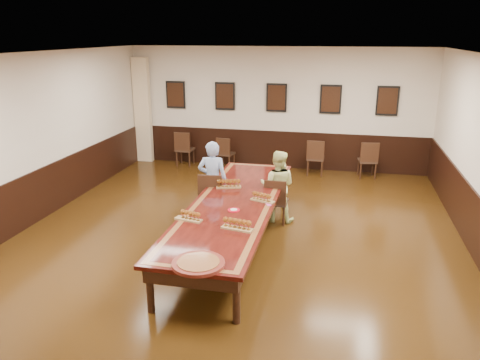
% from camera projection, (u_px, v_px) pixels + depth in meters
% --- Properties ---
extents(floor, '(8.00, 10.00, 0.02)m').
position_uv_depth(floor, '(234.00, 243.00, 8.25)').
color(floor, black).
rests_on(floor, ground).
extents(ceiling, '(8.00, 10.00, 0.02)m').
position_uv_depth(ceiling, '(233.00, 54.00, 7.28)').
color(ceiling, white).
rests_on(ceiling, floor).
extents(wall_back, '(8.00, 0.02, 3.20)m').
position_uv_depth(wall_back, '(277.00, 109.00, 12.43)').
color(wall_back, beige).
rests_on(wall_back, floor).
extents(wall_front, '(8.00, 0.02, 3.20)m').
position_uv_depth(wall_front, '(61.00, 338.00, 3.10)').
color(wall_front, beige).
rests_on(wall_front, floor).
extents(wall_left, '(0.02, 10.00, 3.20)m').
position_uv_depth(wall_left, '(21.00, 143.00, 8.59)').
color(wall_left, beige).
rests_on(wall_left, floor).
extents(chair_man, '(0.51, 0.54, 0.98)m').
position_uv_depth(chair_man, '(212.00, 196.00, 9.11)').
color(chair_man, '#322016').
rests_on(chair_man, floor).
extents(chair_woman, '(0.43, 0.47, 0.90)m').
position_uv_depth(chair_woman, '(276.00, 200.00, 9.00)').
color(chair_woman, '#322016').
rests_on(chair_woman, floor).
extents(spare_chair_a, '(0.45, 0.49, 0.96)m').
position_uv_depth(spare_chair_a, '(185.00, 148.00, 12.91)').
color(spare_chair_a, '#322016').
rests_on(spare_chair_a, floor).
extents(spare_chair_b, '(0.47, 0.50, 0.86)m').
position_uv_depth(spare_chair_b, '(226.00, 153.00, 12.65)').
color(spare_chair_b, '#322016').
rests_on(spare_chair_b, floor).
extents(spare_chair_c, '(0.44, 0.48, 0.93)m').
position_uv_depth(spare_chair_c, '(316.00, 157.00, 12.06)').
color(spare_chair_c, '#322016').
rests_on(spare_chair_c, floor).
extents(spare_chair_d, '(0.51, 0.54, 0.95)m').
position_uv_depth(spare_chair_d, '(368.00, 159.00, 11.80)').
color(spare_chair_d, '#322016').
rests_on(spare_chair_d, floor).
extents(person_man, '(0.61, 0.43, 1.56)m').
position_uv_depth(person_man, '(213.00, 180.00, 9.12)').
color(person_man, '#496EB7').
rests_on(person_man, floor).
extents(person_woman, '(0.71, 0.56, 1.41)m').
position_uv_depth(person_woman, '(278.00, 186.00, 9.02)').
color(person_woman, '#DADF8B').
rests_on(person_woman, floor).
extents(pink_phone, '(0.12, 0.15, 0.01)m').
position_uv_depth(pink_phone, '(268.00, 204.00, 7.91)').
color(pink_phone, '#EE4FB5').
rests_on(pink_phone, conference_table).
extents(curtain, '(0.45, 0.18, 2.90)m').
position_uv_depth(curtain, '(143.00, 111.00, 13.07)').
color(curtain, beige).
rests_on(curtain, floor).
extents(wainscoting, '(8.00, 10.00, 1.00)m').
position_uv_depth(wainscoting, '(234.00, 216.00, 8.10)').
color(wainscoting, black).
rests_on(wainscoting, floor).
extents(conference_table, '(1.40, 5.00, 0.76)m').
position_uv_depth(conference_table, '(234.00, 210.00, 8.06)').
color(conference_table, black).
rests_on(conference_table, floor).
extents(posters, '(6.14, 0.04, 0.74)m').
position_uv_depth(posters, '(277.00, 98.00, 12.27)').
color(posters, black).
rests_on(posters, wall_back).
extents(flight_a, '(0.49, 0.27, 0.17)m').
position_uv_depth(flight_a, '(229.00, 184.00, 8.75)').
color(flight_a, olive).
rests_on(flight_a, conference_table).
extents(flight_b, '(0.45, 0.27, 0.16)m').
position_uv_depth(flight_b, '(262.00, 197.00, 8.04)').
color(flight_b, olive).
rests_on(flight_b, conference_table).
extents(flight_c, '(0.46, 0.22, 0.16)m').
position_uv_depth(flight_c, '(189.00, 216.00, 7.23)').
color(flight_c, olive).
rests_on(flight_c, conference_table).
extents(flight_d, '(0.49, 0.23, 0.18)m').
position_uv_depth(flight_d, '(237.00, 225.00, 6.89)').
color(flight_d, olive).
rests_on(flight_d, conference_table).
extents(red_plate_grp, '(0.20, 0.20, 0.03)m').
position_uv_depth(red_plate_grp, '(234.00, 210.00, 7.64)').
color(red_plate_grp, red).
rests_on(red_plate_grp, conference_table).
extents(carved_platter, '(0.70, 0.70, 0.05)m').
position_uv_depth(carved_platter, '(198.00, 263.00, 5.85)').
color(carved_platter, '#571711').
rests_on(carved_platter, conference_table).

